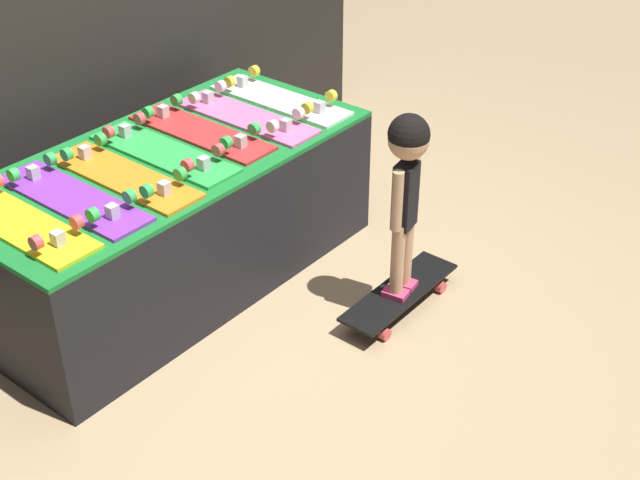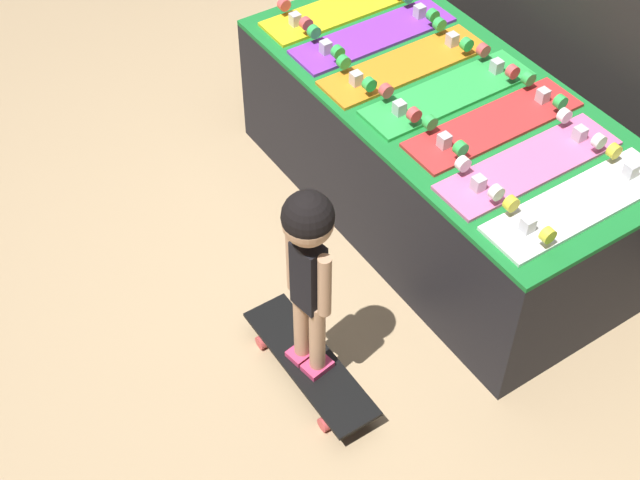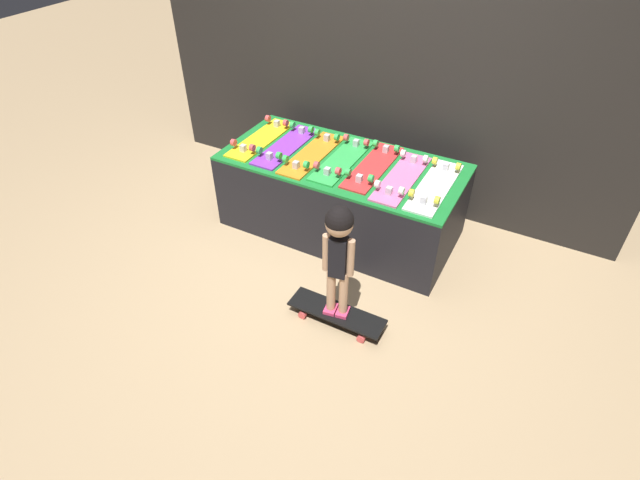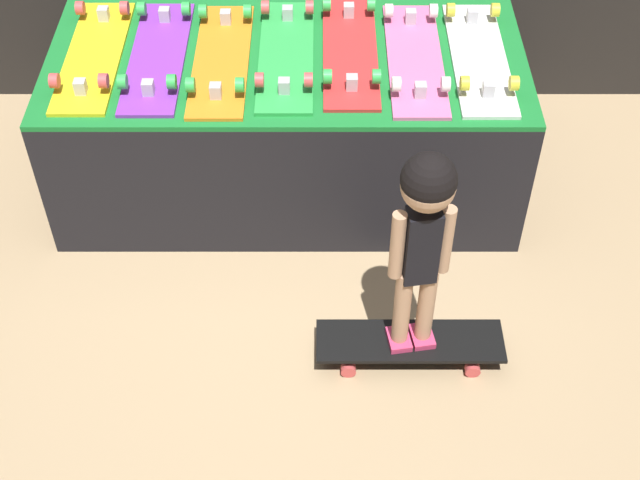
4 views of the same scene
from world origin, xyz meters
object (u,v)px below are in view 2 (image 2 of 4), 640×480
Objects in this scene: skateboard_green_on_rack at (449,91)px; skateboard_red_on_rack at (494,122)px; skateboard_pink_on_rack at (530,163)px; child at (308,253)px; skateboard_purple_on_rack at (374,34)px; skateboard_white_on_rack at (579,202)px; skateboard_orange_on_rack at (405,63)px; skateboard_on_floor at (310,364)px; skateboard_yellow_on_rack at (342,7)px.

skateboard_red_on_rack is at bearing 4.93° from skateboard_green_on_rack.
child is (-0.04, -0.90, 0.03)m from skateboard_pink_on_rack.
child is at bearing -45.06° from skateboard_purple_on_rack.
skateboard_green_on_rack is at bearing 1.22° from skateboard_purple_on_rack.
skateboard_white_on_rack is at bearing 1.21° from skateboard_pink_on_rack.
skateboard_white_on_rack is at bearing 63.68° from child.
skateboard_pink_on_rack is 0.24m from skateboard_white_on_rack.
skateboard_orange_on_rack is at bearing -179.65° from skateboard_pink_on_rack.
skateboard_red_on_rack is at bearing 175.23° from skateboard_white_on_rack.
skateboard_pink_on_rack is (0.95, -0.01, 0.00)m from skateboard_purple_on_rack.
skateboard_on_floor is (-0.28, -0.90, -0.56)m from skateboard_white_on_rack.
skateboard_green_on_rack is at bearing 115.22° from skateboard_on_floor.
skateboard_red_on_rack is at bearing 169.34° from skateboard_pink_on_rack.
skateboard_red_on_rack is (0.24, 0.02, 0.00)m from skateboard_green_on_rack.
skateboard_red_on_rack is 0.48m from skateboard_white_on_rack.
skateboard_purple_on_rack is 1.00× the size of skateboard_orange_on_rack.
skateboard_orange_on_rack and skateboard_green_on_rack have the same top height.
skateboard_green_on_rack is at bearing 178.46° from skateboard_white_on_rack.
skateboard_orange_on_rack is 0.88× the size of child.
skateboard_green_on_rack and skateboard_red_on_rack have the same top height.
skateboard_pink_on_rack is at bearing 78.23° from child.
skateboard_green_on_rack is at bearing 106.11° from child.
skateboard_pink_on_rack is 1.12× the size of skateboard_on_floor.
skateboard_yellow_on_rack is at bearing 179.41° from skateboard_white_on_rack.
skateboard_yellow_on_rack is 1.00× the size of skateboard_green_on_rack.
skateboard_orange_on_rack is 1.00× the size of skateboard_pink_on_rack.
skateboard_on_floor is (1.15, -0.92, -0.56)m from skateboard_yellow_on_rack.
skateboard_purple_on_rack and skateboard_pink_on_rack have the same top height.
skateboard_red_on_rack is 1.00× the size of skateboard_white_on_rack.
child is (0.20, -0.94, 0.03)m from skateboard_red_on_rack.
skateboard_yellow_on_rack is 0.88× the size of child.
skateboard_red_on_rack is at bearing 5.90° from skateboard_orange_on_rack.
skateboard_orange_on_rack is at bearing -4.45° from skateboard_purple_on_rack.
skateboard_green_on_rack is (0.71, 0.00, 0.00)m from skateboard_yellow_on_rack.
skateboard_purple_on_rack is 0.71m from skateboard_red_on_rack.
skateboard_yellow_on_rack and skateboard_white_on_rack have the same top height.
skateboard_red_on_rack is 0.24m from skateboard_pink_on_rack.
skateboard_yellow_on_rack is at bearing 179.05° from skateboard_pink_on_rack.
child is at bearing -64.78° from skateboard_green_on_rack.
child reaches higher than skateboard_purple_on_rack.
skateboard_green_on_rack is at bearing -175.07° from skateboard_red_on_rack.
skateboard_purple_on_rack is 1.19m from skateboard_white_on_rack.
skateboard_red_on_rack and skateboard_pink_on_rack have the same top height.
skateboard_purple_on_rack is 0.95m from skateboard_pink_on_rack.
skateboard_pink_on_rack is at bearing -0.85° from skateboard_purple_on_rack.
skateboard_green_on_rack is at bearing 177.08° from skateboard_pink_on_rack.
skateboard_white_on_rack reaches higher than skateboard_on_floor.
skateboard_pink_on_rack is (0.24, -0.04, 0.00)m from skateboard_red_on_rack.
skateboard_white_on_rack is (0.71, -0.02, 0.00)m from skateboard_green_on_rack.
skateboard_orange_on_rack reaches higher than skateboard_on_floor.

